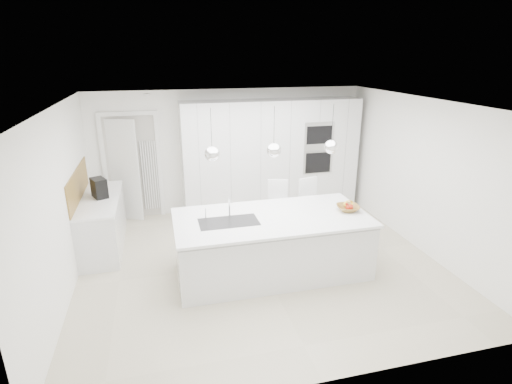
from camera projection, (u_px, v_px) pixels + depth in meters
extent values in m
plane|color=beige|center=(261.00, 263.00, 6.34)|extent=(5.50, 5.50, 0.00)
plane|color=white|center=(230.00, 151.00, 8.22)|extent=(5.50, 0.00, 5.50)
plane|color=white|center=(61.00, 205.00, 5.30)|extent=(0.00, 5.00, 5.00)
plane|color=white|center=(261.00, 104.00, 5.52)|extent=(5.50, 5.50, 0.00)
cube|color=silver|center=(271.00, 157.00, 8.16)|extent=(3.60, 0.60, 2.30)
cube|color=white|center=(119.00, 171.00, 7.72)|extent=(0.76, 0.38, 2.00)
cube|color=silver|center=(103.00, 224.00, 6.73)|extent=(0.60, 1.80, 0.86)
cube|color=white|center=(99.00, 199.00, 6.59)|extent=(0.62, 1.82, 0.04)
cube|color=olive|center=(78.00, 185.00, 6.43)|extent=(0.02, 1.80, 0.50)
cube|color=silver|center=(272.00, 247.00, 5.95)|extent=(2.80, 1.20, 0.86)
cube|color=white|center=(272.00, 218.00, 5.85)|extent=(2.84, 1.40, 0.04)
cylinder|color=white|center=(229.00, 207.00, 5.79)|extent=(0.02, 0.02, 0.30)
sphere|color=white|center=(212.00, 154.00, 5.27)|extent=(0.20, 0.20, 0.20)
sphere|color=white|center=(274.00, 150.00, 5.46)|extent=(0.20, 0.20, 0.20)
sphere|color=white|center=(331.00, 147.00, 5.66)|extent=(0.20, 0.20, 0.20)
imported|color=olive|center=(348.00, 208.00, 6.04)|extent=(0.39, 0.39, 0.08)
cube|color=black|center=(99.00, 188.00, 6.56)|extent=(0.30, 0.36, 0.32)
sphere|color=#B02110|center=(351.00, 207.00, 5.99)|extent=(0.08, 0.08, 0.08)
sphere|color=#B02110|center=(351.00, 207.00, 6.01)|extent=(0.08, 0.08, 0.08)
sphere|color=#B02110|center=(346.00, 205.00, 6.07)|extent=(0.08, 0.08, 0.08)
sphere|color=#B02110|center=(348.00, 208.00, 5.98)|extent=(0.08, 0.08, 0.08)
torus|color=yellow|center=(348.00, 204.00, 6.02)|extent=(0.22, 0.16, 0.20)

